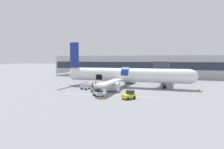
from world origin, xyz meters
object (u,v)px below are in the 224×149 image
(baggage_cart_queued, at_px, (97,90))
(ground_crew_loader_a, at_px, (98,86))
(airplane, at_px, (124,75))
(baggage_tug_lead, at_px, (129,95))
(ground_crew_supervisor, at_px, (104,85))
(baggage_cart_loading, at_px, (86,87))
(baggage_tug_mid, at_px, (98,93))
(ground_crew_driver, at_px, (92,85))
(ground_crew_loader_b, at_px, (96,84))
(suitcase_on_tarmac_upright, at_px, (86,89))

(baggage_cart_queued, xyz_separation_m, ground_crew_loader_a, (-1.22, 3.32, 0.40))
(airplane, height_order, baggage_tug_lead, airplane)
(baggage_cart_queued, relative_size, ground_crew_supervisor, 2.25)
(baggage_tug_lead, height_order, baggage_cart_loading, baggage_tug_lead)
(baggage_tug_mid, distance_m, ground_crew_driver, 12.09)
(baggage_cart_queued, bearing_deg, ground_crew_loader_a, 110.15)
(baggage_tug_mid, xyz_separation_m, ground_crew_supervisor, (-2.60, 10.61, 0.26))
(baggage_tug_lead, height_order, baggage_cart_queued, baggage_tug_lead)
(ground_crew_loader_a, xyz_separation_m, ground_crew_loader_b, (-1.38, 2.05, 0.12))
(baggage_cart_loading, height_order, suitcase_on_tarmac_upright, baggage_cart_loading)
(baggage_tug_mid, bearing_deg, ground_crew_loader_a, 112.23)
(baggage_cart_queued, xyz_separation_m, ground_crew_supervisor, (-0.37, 5.49, 0.44))
(baggage_cart_queued, bearing_deg, airplane, 65.72)
(ground_crew_driver, height_order, ground_crew_supervisor, ground_crew_supervisor)
(baggage_cart_loading, distance_m, ground_crew_loader_a, 3.08)
(baggage_cart_loading, relative_size, suitcase_on_tarmac_upright, 5.86)
(ground_crew_supervisor, bearing_deg, baggage_cart_loading, -146.75)
(baggage_cart_loading, bearing_deg, baggage_tug_lead, -34.44)
(airplane, bearing_deg, baggage_cart_queued, -114.28)
(baggage_tug_mid, height_order, ground_crew_loader_b, ground_crew_loader_b)
(baggage_tug_mid, xyz_separation_m, suitcase_on_tarmac_upright, (-5.49, 5.90, -0.36))
(baggage_cart_loading, distance_m, baggage_cart_queued, 5.17)
(baggage_tug_lead, bearing_deg, baggage_cart_queued, 145.61)
(baggage_tug_mid, height_order, baggage_cart_queued, baggage_tug_mid)
(ground_crew_loader_a, relative_size, ground_crew_driver, 1.01)
(baggage_tug_mid, relative_size, baggage_cart_loading, 0.74)
(baggage_tug_lead, relative_size, ground_crew_loader_b, 1.57)
(baggage_tug_lead, distance_m, ground_crew_driver, 17.18)
(ground_crew_driver, bearing_deg, airplane, 25.18)
(suitcase_on_tarmac_upright, bearing_deg, baggage_tug_mid, -47.06)
(baggage_tug_lead, distance_m, ground_crew_loader_b, 16.39)
(ground_crew_loader_b, bearing_deg, airplane, 29.01)
(baggage_tug_mid, height_order, baggage_cart_loading, baggage_tug_mid)
(baggage_tug_lead, distance_m, baggage_cart_loading, 16.11)
(baggage_tug_mid, bearing_deg, baggage_cart_loading, 128.85)
(airplane, relative_size, ground_crew_loader_a, 22.45)
(baggage_tug_mid, bearing_deg, baggage_tug_lead, -8.78)
(ground_crew_loader_b, distance_m, suitcase_on_tarmac_upright, 4.69)
(baggage_cart_loading, bearing_deg, baggage_tug_mid, -51.15)
(airplane, relative_size, baggage_tug_lead, 12.48)
(airplane, bearing_deg, ground_crew_loader_b, -150.99)
(baggage_tug_lead, bearing_deg, ground_crew_loader_b, 135.19)
(airplane, height_order, baggage_cart_loading, airplane)
(airplane, relative_size, ground_crew_supervisor, 21.45)
(ground_crew_supervisor, xyz_separation_m, suitcase_on_tarmac_upright, (-2.89, -4.71, -0.62))
(ground_crew_loader_b, bearing_deg, ground_crew_driver, 174.98)
(ground_crew_loader_b, height_order, suitcase_on_tarmac_upright, ground_crew_loader_b)
(ground_crew_loader_a, bearing_deg, baggage_cart_queued, -69.85)
(airplane, distance_m, baggage_tug_mid, 14.56)
(ground_crew_supervisor, bearing_deg, airplane, 38.87)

